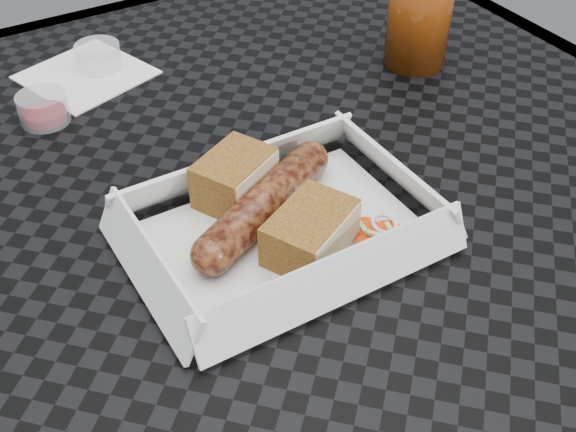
% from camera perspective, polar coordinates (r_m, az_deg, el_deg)
% --- Properties ---
extents(patio_table, '(0.80, 0.80, 0.74)m').
position_cam_1_polar(patio_table, '(0.75, 0.23, 0.86)').
color(patio_table, black).
rests_on(patio_table, ground).
extents(food_tray, '(0.22, 0.15, 0.00)m').
position_cam_1_polar(food_tray, '(0.60, -0.49, -1.48)').
color(food_tray, white).
rests_on(food_tray, patio_table).
extents(bratwurst, '(0.17, 0.10, 0.03)m').
position_cam_1_polar(bratwurst, '(0.60, -1.88, 0.98)').
color(bratwurst, brown).
rests_on(bratwurst, food_tray).
extents(bread_near, '(0.08, 0.07, 0.04)m').
position_cam_1_polar(bread_near, '(0.63, -4.24, 3.02)').
color(bread_near, brown).
rests_on(bread_near, food_tray).
extents(bread_far, '(0.09, 0.08, 0.04)m').
position_cam_1_polar(bread_far, '(0.57, 1.76, -1.31)').
color(bread_far, brown).
rests_on(bread_far, food_tray).
extents(veg_garnish, '(0.03, 0.03, 0.00)m').
position_cam_1_polar(veg_garnish, '(0.60, 7.07, -1.31)').
color(veg_garnish, red).
rests_on(veg_garnish, food_tray).
extents(napkin, '(0.15, 0.15, 0.00)m').
position_cam_1_polar(napkin, '(0.85, -15.65, 10.70)').
color(napkin, white).
rests_on(napkin, patio_table).
extents(condiment_cup_sauce, '(0.05, 0.05, 0.03)m').
position_cam_1_polar(condiment_cup_sauce, '(0.78, -18.77, 8.06)').
color(condiment_cup_sauce, maroon).
rests_on(condiment_cup_sauce, patio_table).
extents(condiment_cup_empty, '(0.05, 0.05, 0.03)m').
position_cam_1_polar(condiment_cup_empty, '(0.85, -14.74, 12.04)').
color(condiment_cup_empty, silver).
rests_on(condiment_cup_empty, patio_table).
extents(drink_glass, '(0.07, 0.07, 0.13)m').
position_cam_1_polar(drink_glass, '(0.83, 10.39, 15.67)').
color(drink_glass, '#662808').
rests_on(drink_glass, patio_table).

